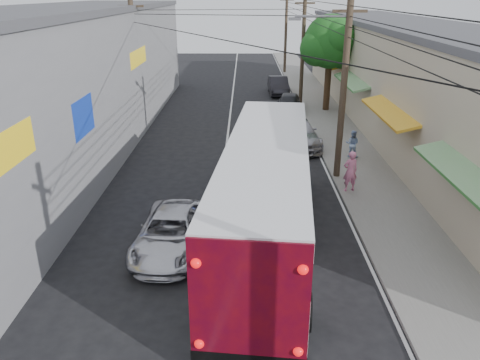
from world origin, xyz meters
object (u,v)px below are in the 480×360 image
object	(u,v)px
parked_suv	(295,132)
pedestrian_near	(350,171)
coach_bus	(266,193)
jeepney	(171,233)
parked_car_mid	(289,103)
pedestrian_far	(352,144)
parked_car_far	(278,86)

from	to	relation	value
parked_suv	pedestrian_near	bearing A→B (deg)	-83.80
coach_bus	jeepney	size ratio (longest dim) A/B	2.74
jeepney	parked_car_mid	size ratio (longest dim) A/B	1.15
coach_bus	pedestrian_near	size ratio (longest dim) A/B	7.11
parked_suv	pedestrian_near	distance (m)	6.92
parked_suv	pedestrian_far	xyz separation A→B (m)	(2.63, -2.36, 0.06)
coach_bus	parked_car_far	size ratio (longest dim) A/B	2.88
coach_bus	parked_suv	xyz separation A→B (m)	(2.10, 10.91, -1.07)
jeepney	pedestrian_far	size ratio (longest dim) A/B	3.25
parked_car_mid	coach_bus	bearing A→B (deg)	-90.09
coach_bus	pedestrian_far	xyz separation A→B (m)	(4.73, 8.56, -1.00)
jeepney	parked_suv	xyz separation A→B (m)	(5.20, 11.47, 0.12)
parked_car_mid	pedestrian_far	bearing A→B (deg)	-69.58
parked_suv	pedestrian_far	world-z (taller)	pedestrian_far
coach_bus	parked_car_far	bearing A→B (deg)	90.97
pedestrian_far	parked_suv	bearing A→B (deg)	-22.11
coach_bus	jeepney	xyz separation A→B (m)	(-3.10, -0.56, -1.19)
parked_car_far	pedestrian_near	xyz separation A→B (m)	(1.60, -20.72, 0.28)
parked_car_far	pedestrian_near	distance (m)	20.78
parked_suv	parked_car_far	xyz separation A→B (m)	(0.00, 13.99, -0.04)
coach_bus	jeepney	bearing A→B (deg)	-164.04
coach_bus	pedestrian_near	xyz separation A→B (m)	(3.70, 4.19, -0.83)
coach_bus	parked_car_far	world-z (taller)	coach_bus
parked_car_far	coach_bus	bearing A→B (deg)	-96.65
pedestrian_near	jeepney	bearing A→B (deg)	21.71
parked_suv	pedestrian_far	distance (m)	3.53
parked_car_far	parked_suv	bearing A→B (deg)	-91.82
jeepney	pedestrian_near	bearing A→B (deg)	38.06
coach_bus	parked_car_mid	xyz separation A→B (m)	(2.42, 18.52, -1.15)
coach_bus	pedestrian_far	world-z (taller)	coach_bus
parked_suv	parked_car_mid	world-z (taller)	parked_suv
jeepney	pedestrian_far	distance (m)	12.02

